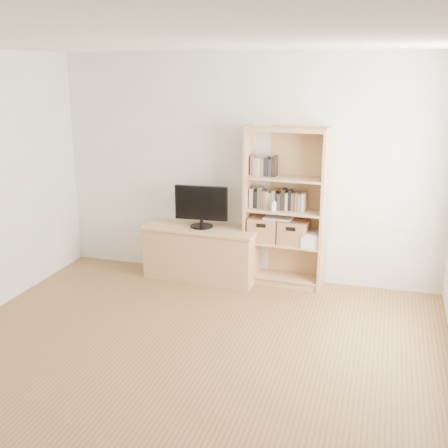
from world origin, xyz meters
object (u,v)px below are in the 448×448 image
at_px(bookshelf, 285,208).
at_px(laptop, 278,218).
at_px(baby_monitor, 274,207).
at_px(tv_stand, 202,253).
at_px(television, 201,207).
at_px(basket_right, 294,232).
at_px(basket_left, 264,229).

xyz_separation_m(bookshelf, laptop, (-0.07, -0.00, -0.12)).
relative_size(bookshelf, baby_monitor, 18.45).
bearing_deg(tv_stand, baby_monitor, 2.80).
xyz_separation_m(bookshelf, television, (-0.96, -0.09, -0.03)).
xyz_separation_m(bookshelf, basket_right, (0.11, -0.01, -0.27)).
xyz_separation_m(bookshelf, baby_monitor, (-0.11, -0.09, 0.03)).
height_order(basket_left, basket_right, basket_left).
height_order(television, basket_left, television).
distance_m(baby_monitor, basket_left, 0.34).
bearing_deg(television, basket_right, 0.24).
bearing_deg(basket_right, baby_monitor, -152.83).
height_order(television, basket_right, television).
bearing_deg(basket_right, bookshelf, -179.77).
distance_m(tv_stand, basket_right, 1.13).
height_order(bookshelf, television, bookshelf).
relative_size(television, basket_left, 1.88).
bearing_deg(basket_left, bookshelf, -1.00).
height_order(bookshelf, basket_left, bookshelf).
height_order(bookshelf, basket_right, bookshelf).
relative_size(tv_stand, bookshelf, 0.73).
bearing_deg(television, laptop, 1.49).
bearing_deg(basket_right, tv_stand, -169.99).
relative_size(tv_stand, basket_left, 3.98).
relative_size(bookshelf, television, 2.91).
xyz_separation_m(baby_monitor, basket_left, (-0.14, 0.10, -0.30)).
relative_size(television, laptop, 2.01).
xyz_separation_m(television, basket_left, (0.72, 0.09, -0.23)).
bearing_deg(tv_stand, basket_right, 7.37).
height_order(bookshelf, baby_monitor, bookshelf).
distance_m(basket_right, laptop, 0.24).
relative_size(tv_stand, basket_right, 4.11).
bearing_deg(baby_monitor, bookshelf, 29.09).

